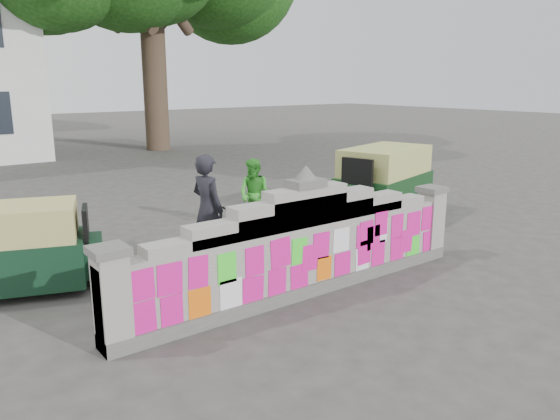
{
  "coord_description": "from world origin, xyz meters",
  "views": [
    {
      "loc": [
        -5.13,
        -6.07,
        3.23
      ],
      "look_at": [
        0.28,
        1.0,
        1.1
      ],
      "focal_mm": 35.0,
      "sensor_mm": 36.0,
      "label": 1
    }
  ],
  "objects_px": {
    "cyclist_rider": "(208,223)",
    "rickshaw_right": "(383,181)",
    "cyclist_bike": "(209,244)",
    "pedestrian": "(255,195)",
    "rickshaw_left": "(15,248)"
  },
  "relations": [
    {
      "from": "cyclist_rider",
      "to": "rickshaw_right",
      "type": "xyz_separation_m",
      "value": [
        5.38,
        1.01,
        -0.04
      ]
    },
    {
      "from": "cyclist_bike",
      "to": "rickshaw_right",
      "type": "bearing_deg",
      "value": -90.14
    },
    {
      "from": "cyclist_rider",
      "to": "rickshaw_right",
      "type": "distance_m",
      "value": 5.48
    },
    {
      "from": "cyclist_rider",
      "to": "pedestrian",
      "type": "distance_m",
      "value": 2.97
    },
    {
      "from": "cyclist_rider",
      "to": "rickshaw_left",
      "type": "distance_m",
      "value": 2.98
    },
    {
      "from": "pedestrian",
      "to": "rickshaw_right",
      "type": "distance_m",
      "value": 3.24
    },
    {
      "from": "cyclist_rider",
      "to": "rickshaw_left",
      "type": "bearing_deg",
      "value": 57.33
    },
    {
      "from": "cyclist_bike",
      "to": "rickshaw_right",
      "type": "xyz_separation_m",
      "value": [
        5.38,
        1.01,
        0.33
      ]
    },
    {
      "from": "rickshaw_left",
      "to": "rickshaw_right",
      "type": "distance_m",
      "value": 8.15
    },
    {
      "from": "pedestrian",
      "to": "rickshaw_left",
      "type": "bearing_deg",
      "value": -107.48
    },
    {
      "from": "cyclist_rider",
      "to": "pedestrian",
      "type": "xyz_separation_m",
      "value": [
        2.27,
        1.91,
        -0.12
      ]
    },
    {
      "from": "cyclist_rider",
      "to": "pedestrian",
      "type": "height_order",
      "value": "cyclist_rider"
    },
    {
      "from": "cyclist_bike",
      "to": "rickshaw_right",
      "type": "distance_m",
      "value": 5.49
    },
    {
      "from": "cyclist_rider",
      "to": "pedestrian",
      "type": "bearing_deg",
      "value": -60.76
    },
    {
      "from": "pedestrian",
      "to": "rickshaw_right",
      "type": "relative_size",
      "value": 0.5
    }
  ]
}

